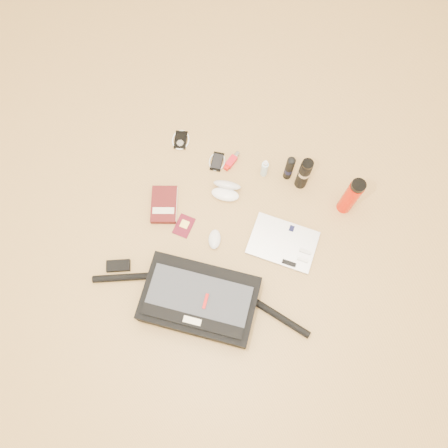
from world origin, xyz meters
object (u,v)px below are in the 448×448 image
Objects in this scene: messenger_bag at (199,300)px; laptop at (283,243)px; thermos_red at (351,196)px; book at (164,205)px; thermos_black at (304,174)px.

laptop is at bearing 49.78° from messenger_bag.
messenger_bag is 0.85m from thermos_red.
laptop is 0.61m from book.
laptop is 0.38m from thermos_red.
laptop is 1.19× the size of thermos_red.
thermos_red is (0.24, -0.04, 0.02)m from thermos_black.
thermos_black is (0.23, 0.74, 0.05)m from messenger_bag.
book is (-0.35, 0.37, -0.05)m from messenger_bag.
book is at bearing -158.16° from thermos_red.
messenger_bag reaches higher than laptop.
thermos_red reaches higher than messenger_bag.
laptop is 0.35m from thermos_black.
book is 0.89m from thermos_red.
laptop is 1.43× the size of book.
messenger_bag is at bearing -124.87° from laptop.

